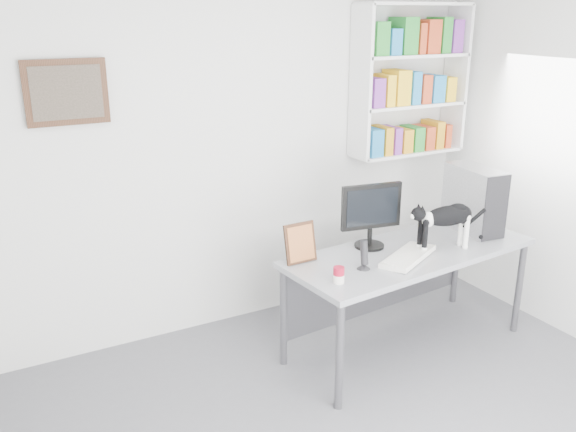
{
  "coord_description": "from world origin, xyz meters",
  "views": [
    {
      "loc": [
        -1.94,
        -2.17,
        2.39
      ],
      "look_at": [
        0.07,
        1.53,
        0.97
      ],
      "focal_mm": 38.0,
      "sensor_mm": 36.0,
      "label": 1
    }
  ],
  "objects_px": {
    "monitor": "(371,215)",
    "cat": "(445,227)",
    "pc_tower": "(474,199)",
    "soup_can": "(339,275)",
    "bookshelf": "(410,81)",
    "speaker": "(364,255)",
    "leaning_print": "(300,242)",
    "desk": "(407,299)",
    "keyboard": "(408,256)"
  },
  "relations": [
    {
      "from": "speaker",
      "to": "soup_can",
      "type": "xyz_separation_m",
      "value": [
        -0.26,
        -0.1,
        -0.05
      ]
    },
    {
      "from": "bookshelf",
      "to": "monitor",
      "type": "distance_m",
      "value": 1.39
    },
    {
      "from": "bookshelf",
      "to": "pc_tower",
      "type": "bearing_deg",
      "value": -87.26
    },
    {
      "from": "leaning_print",
      "to": "keyboard",
      "type": "bearing_deg",
      "value": -26.79
    },
    {
      "from": "monitor",
      "to": "pc_tower",
      "type": "xyz_separation_m",
      "value": [
        0.9,
        -0.08,
        0.01
      ]
    },
    {
      "from": "leaning_print",
      "to": "soup_can",
      "type": "relative_size",
      "value": 2.71
    },
    {
      "from": "bookshelf",
      "to": "cat",
      "type": "relative_size",
      "value": 2.25
    },
    {
      "from": "pc_tower",
      "to": "leaning_print",
      "type": "xyz_separation_m",
      "value": [
        -1.48,
        0.08,
        -0.11
      ]
    },
    {
      "from": "bookshelf",
      "to": "leaning_print",
      "type": "distance_m",
      "value": 1.85
    },
    {
      "from": "leaning_print",
      "to": "bookshelf",
      "type": "bearing_deg",
      "value": 24.14
    },
    {
      "from": "speaker",
      "to": "cat",
      "type": "xyz_separation_m",
      "value": [
        0.7,
        0.01,
        0.07
      ]
    },
    {
      "from": "monitor",
      "to": "desk",
      "type": "bearing_deg",
      "value": -30.36
    },
    {
      "from": "leaning_print",
      "to": "cat",
      "type": "xyz_separation_m",
      "value": [
        1.01,
        -0.3,
        0.03
      ]
    },
    {
      "from": "monitor",
      "to": "bookshelf",
      "type": "bearing_deg",
      "value": 48.58
    },
    {
      "from": "monitor",
      "to": "soup_can",
      "type": "relative_size",
      "value": 4.59
    },
    {
      "from": "bookshelf",
      "to": "pc_tower",
      "type": "distance_m",
      "value": 1.14
    },
    {
      "from": "bookshelf",
      "to": "desk",
      "type": "relative_size",
      "value": 0.66
    },
    {
      "from": "bookshelf",
      "to": "speaker",
      "type": "height_order",
      "value": "bookshelf"
    },
    {
      "from": "desk",
      "to": "bookshelf",
      "type": "bearing_deg",
      "value": 48.79
    },
    {
      "from": "soup_can",
      "to": "cat",
      "type": "distance_m",
      "value": 0.98
    },
    {
      "from": "desk",
      "to": "leaning_print",
      "type": "distance_m",
      "value": 0.98
    },
    {
      "from": "speaker",
      "to": "cat",
      "type": "height_order",
      "value": "cat"
    },
    {
      "from": "desk",
      "to": "soup_can",
      "type": "relative_size",
      "value": 17.91
    },
    {
      "from": "soup_can",
      "to": "bookshelf",
      "type": "bearing_deg",
      "value": 38.58
    },
    {
      "from": "speaker",
      "to": "leaning_print",
      "type": "height_order",
      "value": "leaning_print"
    },
    {
      "from": "monitor",
      "to": "leaning_print",
      "type": "bearing_deg",
      "value": -170.35
    },
    {
      "from": "monitor",
      "to": "leaning_print",
      "type": "height_order",
      "value": "monitor"
    },
    {
      "from": "bookshelf",
      "to": "desk",
      "type": "distance_m",
      "value": 1.83
    },
    {
      "from": "desk",
      "to": "leaning_print",
      "type": "xyz_separation_m",
      "value": [
        -0.8,
        0.19,
        0.53
      ]
    },
    {
      "from": "pc_tower",
      "to": "cat",
      "type": "distance_m",
      "value": 0.52
    },
    {
      "from": "speaker",
      "to": "leaning_print",
      "type": "xyz_separation_m",
      "value": [
        -0.31,
        0.31,
        0.04
      ]
    },
    {
      "from": "pc_tower",
      "to": "cat",
      "type": "height_order",
      "value": "pc_tower"
    },
    {
      "from": "soup_can",
      "to": "cat",
      "type": "height_order",
      "value": "cat"
    },
    {
      "from": "cat",
      "to": "desk",
      "type": "bearing_deg",
      "value": 160.94
    },
    {
      "from": "bookshelf",
      "to": "keyboard",
      "type": "relative_size",
      "value": 2.4
    },
    {
      "from": "monitor",
      "to": "cat",
      "type": "bearing_deg",
      "value": -24.88
    },
    {
      "from": "pc_tower",
      "to": "soup_can",
      "type": "distance_m",
      "value": 1.48
    },
    {
      "from": "keyboard",
      "to": "pc_tower",
      "type": "bearing_deg",
      "value": -11.05
    },
    {
      "from": "pc_tower",
      "to": "soup_can",
      "type": "relative_size",
      "value": 4.77
    },
    {
      "from": "keyboard",
      "to": "cat",
      "type": "height_order",
      "value": "cat"
    },
    {
      "from": "monitor",
      "to": "speaker",
      "type": "distance_m",
      "value": 0.43
    },
    {
      "from": "monitor",
      "to": "cat",
      "type": "xyz_separation_m",
      "value": [
        0.43,
        -0.3,
        -0.07
      ]
    },
    {
      "from": "soup_can",
      "to": "monitor",
      "type": "bearing_deg",
      "value": 37.77
    },
    {
      "from": "monitor",
      "to": "leaning_print",
      "type": "relative_size",
      "value": 1.7
    },
    {
      "from": "desk",
      "to": "leaning_print",
      "type": "height_order",
      "value": "leaning_print"
    },
    {
      "from": "desk",
      "to": "keyboard",
      "type": "relative_size",
      "value": 3.62
    },
    {
      "from": "speaker",
      "to": "soup_can",
      "type": "bearing_deg",
      "value": -162.16
    },
    {
      "from": "monitor",
      "to": "cat",
      "type": "height_order",
      "value": "monitor"
    },
    {
      "from": "cat",
      "to": "soup_can",
      "type": "bearing_deg",
      "value": -164.88
    },
    {
      "from": "cat",
      "to": "keyboard",
      "type": "bearing_deg",
      "value": -168.87
    }
  ]
}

